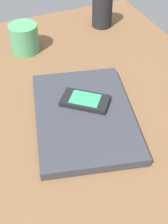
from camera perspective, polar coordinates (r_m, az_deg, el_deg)
desk_surface at (r=68.28cm, az=1.55°, el=-6.51°), size 120.00×80.00×3.00cm
laptop_closed at (r=71.64cm, az=-0.00°, el=-0.59°), size 35.01×28.20×1.99cm
cell_phone_on_laptop at (r=72.91cm, az=0.20°, el=2.04°), size 11.31×11.98×1.25cm
pen_cup at (r=105.56cm, az=3.26°, el=17.61°), size 6.32×6.32×10.25cm
coffee_mug at (r=94.34cm, az=-10.66°, el=12.86°), size 11.16×8.12×8.06cm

